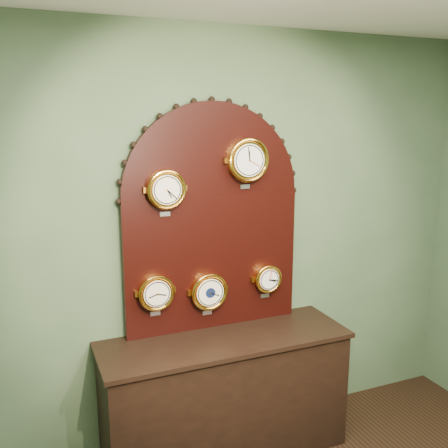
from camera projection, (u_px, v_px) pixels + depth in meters
name	position (u px, v px, depth m)	size (l,w,h in m)	color
wall_back	(210.00, 243.00, 3.39)	(4.00, 4.00, 0.00)	#476142
shop_counter	(225.00, 398.00, 3.36)	(1.60, 0.50, 0.80)	black
display_board	(212.00, 211.00, 3.30)	(1.26, 0.06, 1.53)	black
roman_clock	(166.00, 189.00, 3.08)	(0.25, 0.08, 0.30)	gold
arabic_clock	(248.00, 160.00, 3.25)	(0.29, 0.08, 0.33)	gold
hygrometer	(156.00, 292.00, 3.19)	(0.23, 0.08, 0.28)	gold
barometer	(209.00, 291.00, 3.33)	(0.25, 0.08, 0.30)	gold
tide_clock	(267.00, 278.00, 3.49)	(0.20, 0.08, 0.25)	gold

